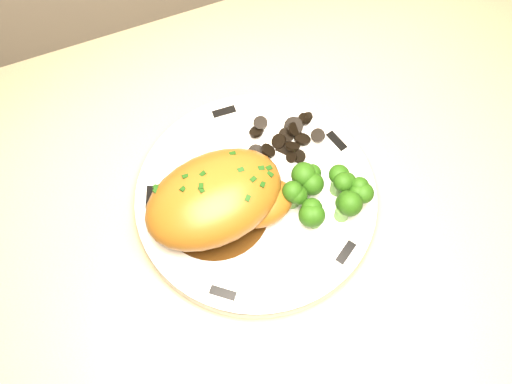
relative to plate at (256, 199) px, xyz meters
name	(u,v)px	position (x,y,z in m)	size (l,w,h in m)	color
plate	(256,199)	(0.00, 0.00, 0.00)	(0.27, 0.27, 0.02)	white
rim_accent_0	(337,141)	(0.11, 0.03, 0.01)	(0.03, 0.01, 0.00)	black
rim_accent_1	(224,112)	(0.01, 0.12, 0.01)	(0.03, 0.01, 0.00)	black
rim_accent_2	(151,197)	(-0.11, 0.04, 0.01)	(0.03, 0.01, 0.00)	black
rim_accent_3	(223,293)	(-0.07, -0.09, 0.01)	(0.03, 0.01, 0.00)	black
rim_accent_4	(346,253)	(0.06, -0.10, 0.01)	(0.03, 0.01, 0.00)	black
gravy_pool	(215,210)	(-0.05, 0.00, 0.01)	(0.12, 0.12, 0.00)	#381F0A
chicken_breast	(220,199)	(-0.04, 0.00, 0.04)	(0.17, 0.12, 0.06)	#8E5518
mushroom_pile	(286,141)	(0.06, 0.05, 0.01)	(0.08, 0.06, 0.02)	black
broccoli_florets	(326,195)	(0.07, -0.04, 0.03)	(0.09, 0.07, 0.04)	#578F3C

